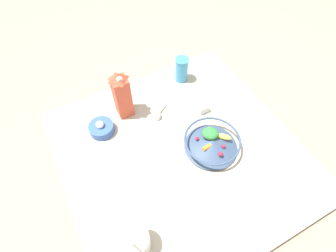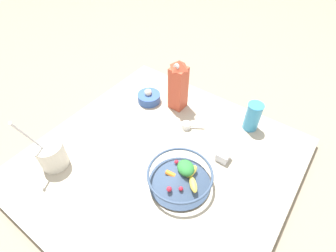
{
  "view_description": "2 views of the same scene",
  "coord_description": "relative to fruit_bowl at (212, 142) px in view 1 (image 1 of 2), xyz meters",
  "views": [
    {
      "loc": [
        -0.32,
        -0.48,
        1.06
      ],
      "look_at": [
        -0.01,
        0.1,
        0.12
      ],
      "focal_mm": 28.0,
      "sensor_mm": 36.0,
      "label": 1
    },
    {
      "loc": [
        0.41,
        -0.51,
        0.92
      ],
      "look_at": [
        -0.05,
        0.12,
        0.11
      ],
      "focal_mm": 28.0,
      "sensor_mm": 36.0,
      "label": 2
    }
  ],
  "objects": [
    {
      "name": "garlic_bowl",
      "position": [
        -0.4,
        0.31,
        -0.01
      ],
      "size": [
        0.11,
        0.11,
        0.07
      ],
      "color": "#3356A3",
      "rests_on": "countertop"
    },
    {
      "name": "measuring_scoop",
      "position": [
        -0.14,
        0.26,
        -0.03
      ],
      "size": [
        0.09,
        0.07,
        0.03
      ],
      "color": "white",
      "rests_on": "countertop"
    },
    {
      "name": "yogurt_tub",
      "position": [
        -0.46,
        -0.22,
        0.02
      ],
      "size": [
        0.11,
        0.13,
        0.27
      ],
      "color": "silver",
      "rests_on": "countertop"
    },
    {
      "name": "countertop",
      "position": [
        -0.13,
        0.04,
        -0.06
      ],
      "size": [
        1.01,
        1.01,
        0.04
      ],
      "color": "#B2A893",
      "rests_on": "ground_plane"
    },
    {
      "name": "ground_plane",
      "position": [
        -0.13,
        0.04,
        -0.09
      ],
      "size": [
        6.0,
        6.0,
        0.0
      ],
      "primitive_type": "plane",
      "color": "gray"
    },
    {
      "name": "spice_jar",
      "position": [
        0.08,
        0.2,
        -0.02
      ],
      "size": [
        0.05,
        0.05,
        0.04
      ],
      "color": "silver",
      "rests_on": "countertop"
    },
    {
      "name": "drinking_cup",
      "position": [
        0.09,
        0.43,
        0.03
      ],
      "size": [
        0.07,
        0.07,
        0.14
      ],
      "color": "#3893C6",
      "rests_on": "countertop"
    },
    {
      "name": "fruit_bowl",
      "position": [
        0.0,
        0.0,
        0.0
      ],
      "size": [
        0.25,
        0.25,
        0.09
      ],
      "color": "#384C6B",
      "rests_on": "countertop"
    },
    {
      "name": "milk_carton",
      "position": [
        -0.26,
        0.36,
        0.09
      ],
      "size": [
        0.07,
        0.07,
        0.26
      ],
      "color": "#CC4C33",
      "rests_on": "countertop"
    }
  ]
}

